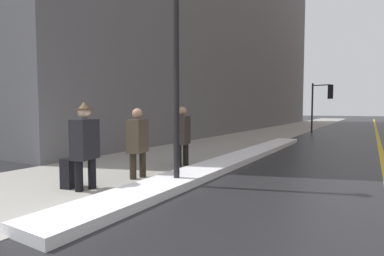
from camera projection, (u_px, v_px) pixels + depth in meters
ground_plane at (74, 216)px, 4.33m from camera, size 160.00×160.00×0.00m
sidewalk_slab at (262, 135)px, 18.20m from camera, size 4.00×80.00×0.01m
road_centre_stripe at (378, 140)px, 15.11m from camera, size 0.16×80.00×0.00m
snow_bank_curb at (236, 159)px, 8.84m from camera, size 0.89×12.66×0.16m
building_facade_left at (223, 35)px, 24.57m from camera, size 6.00×36.00×15.38m
lamp_post at (176, 24)px, 5.86m from camera, size 0.28×0.28×5.45m
traffic_light_near at (324, 97)px, 19.47m from camera, size 1.31×0.33×3.29m
pedestrian_trailing at (85, 142)px, 5.62m from camera, size 0.42×0.58×1.69m
pedestrian_nearside at (138, 140)px, 6.61m from camera, size 0.41×0.56×1.56m
pedestrian_with_shoulder_bag at (182, 133)px, 8.06m from camera, size 0.42×0.76×1.61m
rolling_suitcase at (71, 173)px, 5.84m from camera, size 0.30×0.40×0.95m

